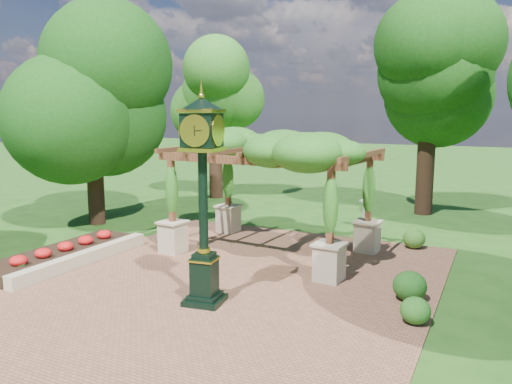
% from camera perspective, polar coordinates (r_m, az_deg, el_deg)
% --- Properties ---
extents(ground, '(120.00, 120.00, 0.00)m').
position_cam_1_polar(ground, '(12.34, -5.28, -11.82)').
color(ground, '#1E4714').
rests_on(ground, ground).
extents(brick_plaza, '(10.00, 12.00, 0.04)m').
position_cam_1_polar(brick_plaza, '(13.14, -2.96, -10.37)').
color(brick_plaza, brown).
rests_on(brick_plaza, ground).
extents(border_wall, '(0.35, 5.00, 0.40)m').
position_cam_1_polar(border_wall, '(15.43, -19.11, -7.20)').
color(border_wall, '#C6B793').
rests_on(border_wall, ground).
extents(flower_bed, '(1.50, 5.00, 0.36)m').
position_cam_1_polar(flower_bed, '(16.07, -21.38, -6.76)').
color(flower_bed, red).
rests_on(flower_bed, ground).
extents(pedestal_clock, '(1.07, 1.07, 4.78)m').
position_cam_1_polar(pedestal_clock, '(11.16, -6.11, 1.10)').
color(pedestal_clock, black).
rests_on(pedestal_clock, brick_plaza).
extents(pergola, '(6.33, 4.24, 3.83)m').
position_cam_1_polar(pergola, '(15.30, 1.69, 4.39)').
color(pergola, '#BEAD8D').
rests_on(pergola, brick_plaza).
extents(sundial, '(0.73, 0.73, 1.06)m').
position_cam_1_polar(sundial, '(19.62, 12.50, -2.66)').
color(sundial, gray).
rests_on(sundial, ground).
extents(shrub_front, '(0.79, 0.79, 0.57)m').
position_cam_1_polar(shrub_front, '(11.16, 17.75, -12.78)').
color(shrub_front, '#27631C').
rests_on(shrub_front, brick_plaza).
extents(shrub_mid, '(1.00, 1.00, 0.70)m').
position_cam_1_polar(shrub_mid, '(12.37, 17.17, -10.23)').
color(shrub_mid, '#1C4C15').
rests_on(shrub_mid, brick_plaza).
extents(shrub_back, '(0.76, 0.76, 0.65)m').
position_cam_1_polar(shrub_back, '(16.97, 17.62, -5.08)').
color(shrub_back, '#346B1F').
rests_on(shrub_back, brick_plaza).
extents(tree_west_near, '(4.60, 4.60, 7.57)m').
position_cam_1_polar(tree_west_near, '(20.48, -18.37, 10.93)').
color(tree_west_near, '#311D13').
rests_on(tree_west_near, ground).
extents(tree_west_far, '(3.73, 3.73, 7.82)m').
position_cam_1_polar(tree_west_far, '(25.72, -4.72, 11.20)').
color(tree_west_far, '#331E13').
rests_on(tree_west_far, ground).
extents(tree_north, '(4.40, 4.40, 8.80)m').
position_cam_1_polar(tree_north, '(22.64, 19.32, 12.75)').
color(tree_north, black).
rests_on(tree_north, ground).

